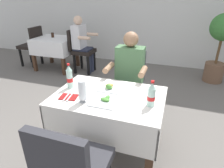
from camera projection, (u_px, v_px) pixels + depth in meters
ground_plane at (103, 159)px, 2.17m from camera, size 11.00×11.00×0.00m
main_dining_table at (109, 110)px, 2.05m from camera, size 1.11×0.77×0.74m
chair_far_diner_seat at (127, 82)px, 2.72m from camera, size 0.44×0.50×0.97m
chair_near_camera_side at (73, 167)px, 1.38m from camera, size 0.44×0.50×0.97m
seated_diner_far at (128, 75)px, 2.55m from camera, size 0.50×0.46×1.26m
plate_near_camera at (105, 101)px, 1.85m from camera, size 0.26×0.26×0.04m
plate_far_diner at (110, 87)px, 2.09m from camera, size 0.24×0.24×0.07m
beer_glass_left at (82, 91)px, 1.79m from camera, size 0.08×0.08×0.22m
cola_bottle_primary at (151, 95)px, 1.74m from camera, size 0.07×0.07×0.25m
cola_bottle_secondary at (70, 77)px, 2.08m from camera, size 0.07×0.07×0.28m
napkin_cutlery_set at (69, 97)px, 1.93m from camera, size 0.19×0.20×0.01m
background_dining_table at (55, 46)px, 4.58m from camera, size 0.90×0.77×0.74m
background_chair_left at (32, 44)px, 4.77m from camera, size 0.50×0.44×0.97m
background_chair_right at (80, 48)px, 4.38m from camera, size 0.50×0.44×0.97m
background_patron at (82, 42)px, 4.30m from camera, size 0.46×0.50×1.26m
background_table_tumbler at (53, 35)px, 4.55m from camera, size 0.06×0.06×0.11m
potted_plant_corner at (221, 42)px, 3.76m from camera, size 0.52×0.52×1.37m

